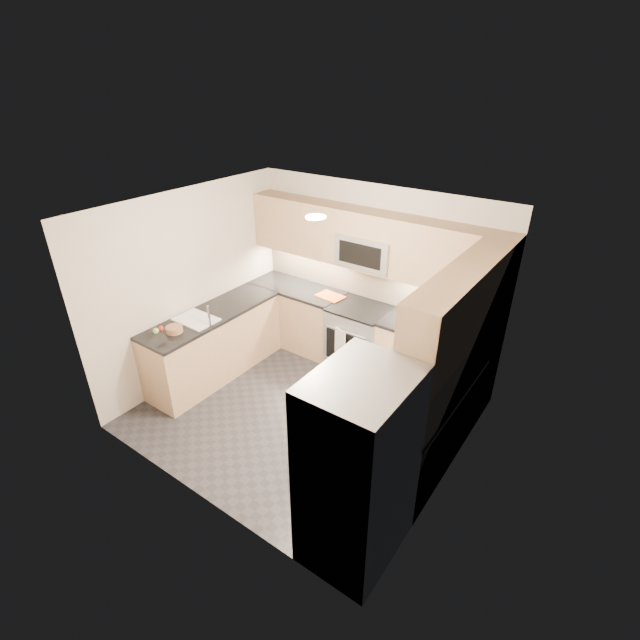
{
  "coord_description": "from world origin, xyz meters",
  "views": [
    {
      "loc": [
        2.77,
        -3.53,
        3.73
      ],
      "look_at": [
        0.0,
        0.35,
        1.15
      ],
      "focal_mm": 26.0,
      "sensor_mm": 36.0,
      "label": 1
    }
  ],
  "objects_px": {
    "utensil_bowl": "(477,333)",
    "fruit_basket": "(174,329)",
    "cutting_board": "(330,296)",
    "gas_range": "(359,338)",
    "microwave": "(368,250)",
    "refrigerator": "(358,469)"
  },
  "relations": [
    {
      "from": "refrigerator",
      "to": "utensil_bowl",
      "type": "distance_m",
      "value": 2.49
    },
    {
      "from": "utensil_bowl",
      "to": "refrigerator",
      "type": "bearing_deg",
      "value": -92.32
    },
    {
      "from": "gas_range",
      "to": "cutting_board",
      "type": "relative_size",
      "value": 2.41
    },
    {
      "from": "utensil_bowl",
      "to": "fruit_basket",
      "type": "bearing_deg",
      "value": -147.37
    },
    {
      "from": "gas_range",
      "to": "refrigerator",
      "type": "height_order",
      "value": "refrigerator"
    },
    {
      "from": "gas_range",
      "to": "microwave",
      "type": "distance_m",
      "value": 1.25
    },
    {
      "from": "gas_range",
      "to": "fruit_basket",
      "type": "relative_size",
      "value": 4.53
    },
    {
      "from": "utensil_bowl",
      "to": "microwave",
      "type": "bearing_deg",
      "value": 177.64
    },
    {
      "from": "cutting_board",
      "to": "fruit_basket",
      "type": "xyz_separation_m",
      "value": [
        -0.97,
        -1.91,
        0.03
      ]
    },
    {
      "from": "microwave",
      "to": "refrigerator",
      "type": "bearing_deg",
      "value": -60.38
    },
    {
      "from": "cutting_board",
      "to": "fruit_basket",
      "type": "bearing_deg",
      "value": -116.86
    },
    {
      "from": "gas_range",
      "to": "utensil_bowl",
      "type": "distance_m",
      "value": 1.65
    },
    {
      "from": "gas_range",
      "to": "refrigerator",
      "type": "xyz_separation_m",
      "value": [
        1.45,
        -2.43,
        0.45
      ]
    },
    {
      "from": "utensil_bowl",
      "to": "cutting_board",
      "type": "height_order",
      "value": "utensil_bowl"
    },
    {
      "from": "cutting_board",
      "to": "utensil_bowl",
      "type": "bearing_deg",
      "value": 0.78
    },
    {
      "from": "gas_range",
      "to": "refrigerator",
      "type": "bearing_deg",
      "value": -59.12
    },
    {
      "from": "microwave",
      "to": "fruit_basket",
      "type": "distance_m",
      "value": 2.59
    },
    {
      "from": "microwave",
      "to": "cutting_board",
      "type": "distance_m",
      "value": 0.92
    },
    {
      "from": "microwave",
      "to": "fruit_basket",
      "type": "height_order",
      "value": "microwave"
    },
    {
      "from": "cutting_board",
      "to": "gas_range",
      "type": "bearing_deg",
      "value": -3.71
    },
    {
      "from": "microwave",
      "to": "cutting_board",
      "type": "bearing_deg",
      "value": -169.79
    },
    {
      "from": "microwave",
      "to": "utensil_bowl",
      "type": "distance_m",
      "value": 1.69
    }
  ]
}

